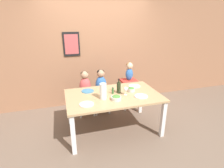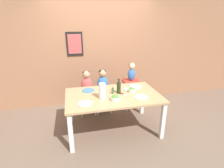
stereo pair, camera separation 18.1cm
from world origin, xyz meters
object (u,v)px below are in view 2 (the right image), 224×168
chair_right_highchair (131,87)px  dinner_plate_back_right (136,87)px  salad_bowl_large (115,98)px  dinner_plate_front_right (141,97)px  chair_far_center (103,96)px  person_child_left (87,82)px  dinner_plate_front_left (85,103)px  chair_far_left (87,97)px  person_baby_right (132,70)px  dinner_plate_back_left (88,90)px  wine_bottle (119,88)px  paper_towel_roll (102,91)px  wine_glass_near (125,90)px  person_child_center (103,81)px  salad_bowl_small (132,90)px

chair_right_highchair → dinner_plate_back_right: 0.50m
salad_bowl_large → dinner_plate_front_right: bearing=0.7°
chair_far_center → person_child_left: (-0.35, 0.00, 0.36)m
chair_right_highchair → person_child_left: 1.04m
dinner_plate_front_left → chair_far_left: bearing=83.1°
person_child_left → salad_bowl_large: person_child_left is taller
person_baby_right → dinner_plate_back_left: size_ratio=1.76×
person_child_left → wine_bottle: 0.88m
chair_far_left → paper_towel_roll: paper_towel_roll is taller
chair_right_highchair → dinner_plate_back_left: 1.14m
chair_far_left → dinner_plate_back_right: 1.12m
chair_far_left → paper_towel_roll: size_ratio=1.65×
chair_far_left → dinner_plate_front_right: size_ratio=1.94×
wine_bottle → dinner_plate_back_right: bearing=28.6°
wine_bottle → dinner_plate_front_right: wine_bottle is taller
dinner_plate_back_right → chair_far_center: bearing=142.3°
dinner_plate_front_right → wine_glass_near: bearing=148.1°
person_child_center → chair_far_left: bearing=-179.8°
chair_far_left → wine_bottle: size_ratio=1.66×
person_child_center → person_baby_right: 0.70m
dinner_plate_back_right → person_child_left: bearing=154.0°
wine_glass_near → dinner_plate_front_left: bearing=-166.0°
person_child_left → person_baby_right: bearing=0.0°
paper_towel_roll → wine_glass_near: (0.43, 0.05, -0.03)m
person_baby_right → dinner_plate_front_left: 1.53m
chair_far_center → dinner_plate_front_right: 1.15m
chair_far_center → salad_bowl_small: 0.90m
chair_right_highchair → person_child_center: bearing=179.9°
person_child_left → dinner_plate_back_left: size_ratio=2.33×
dinner_plate_back_right → dinner_plate_front_right: (-0.09, -0.50, 0.00)m
person_child_center → dinner_plate_back_right: bearing=-37.7°
chair_right_highchair → salad_bowl_large: size_ratio=4.13×
person_child_left → person_baby_right: 1.04m
dinner_plate_back_right → dinner_plate_front_left: bearing=-153.4°
paper_towel_roll → salad_bowl_small: (0.60, 0.17, -0.10)m
dinner_plate_front_right → dinner_plate_back_left: bearing=149.4°
dinner_plate_back_left → paper_towel_roll: bearing=-63.7°
salad_bowl_large → dinner_plate_front_right: (0.47, 0.01, -0.03)m
dinner_plate_back_left → chair_far_center: bearing=50.6°
chair_right_highchair → person_child_left: (-1.02, 0.00, 0.19)m
dinner_plate_front_left → salad_bowl_large: bearing=3.2°
person_child_center → wine_bottle: person_child_center is taller
person_baby_right → chair_far_left: bearing=-179.9°
person_child_center → person_baby_right: size_ratio=1.33×
person_child_center → salad_bowl_small: person_child_center is taller
dinner_plate_back_left → salad_bowl_small: bearing=-16.8°
chair_far_left → dinner_plate_front_left: dinner_plate_front_left is taller
wine_bottle → dinner_plate_front_left: (-0.65, -0.31, -0.10)m
chair_right_highchair → dinner_plate_back_right: (-0.07, -0.46, 0.18)m
dinner_plate_front_left → dinner_plate_back_left: size_ratio=1.00×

